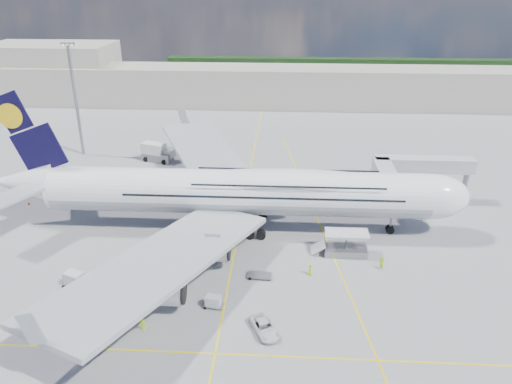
# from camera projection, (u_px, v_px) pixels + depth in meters

# --- Properties ---
(ground) EXTENTS (300.00, 300.00, 0.00)m
(ground) POSITION_uv_depth(u_px,v_px,m) (233.00, 260.00, 74.58)
(ground) COLOR gray
(ground) RESTS_ON ground
(taxi_line_main) EXTENTS (0.25, 220.00, 0.01)m
(taxi_line_main) POSITION_uv_depth(u_px,v_px,m) (233.00, 260.00, 74.58)
(taxi_line_main) COLOR yellow
(taxi_line_main) RESTS_ON ground
(taxi_line_cross) EXTENTS (120.00, 0.25, 0.01)m
(taxi_line_cross) POSITION_uv_depth(u_px,v_px,m) (215.00, 354.00, 56.33)
(taxi_line_cross) COLOR yellow
(taxi_line_cross) RESTS_ON ground
(taxi_line_diag) EXTENTS (14.16, 99.06, 0.01)m
(taxi_line_diag) POSITION_uv_depth(u_px,v_px,m) (323.00, 231.00, 82.95)
(taxi_line_diag) COLOR yellow
(taxi_line_diag) RESTS_ON ground
(airliner) EXTENTS (77.26, 79.15, 23.71)m
(airliner) POSITION_uv_depth(u_px,v_px,m) (240.00, 191.00, 80.91)
(airliner) COLOR white
(airliner) RESTS_ON ground
(jet_bridge) EXTENTS (18.80, 12.10, 8.50)m
(jet_bridge) POSITION_uv_depth(u_px,v_px,m) (409.00, 171.00, 89.31)
(jet_bridge) COLOR #B7B7BC
(jet_bridge) RESTS_ON ground
(cargo_loader) EXTENTS (8.53, 3.20, 3.67)m
(cargo_loader) POSITION_uv_depth(u_px,v_px,m) (345.00, 246.00, 75.81)
(cargo_loader) COLOR silver
(cargo_loader) RESTS_ON ground
(light_mast) EXTENTS (3.00, 0.70, 25.50)m
(light_mast) POSITION_uv_depth(u_px,v_px,m) (76.00, 99.00, 112.43)
(light_mast) COLOR gray
(light_mast) RESTS_ON ground
(terminal) EXTENTS (180.00, 16.00, 12.00)m
(terminal) POSITION_uv_depth(u_px,v_px,m) (263.00, 86.00, 158.84)
(terminal) COLOR #B2AD9E
(terminal) RESTS_ON ground
(hangar) EXTENTS (40.00, 22.00, 18.00)m
(hangar) POSITION_uv_depth(u_px,v_px,m) (54.00, 71.00, 165.94)
(hangar) COLOR #B2AD9E
(hangar) RESTS_ON ground
(tree_line) EXTENTS (160.00, 6.00, 8.00)m
(tree_line) POSITION_uv_depth(u_px,v_px,m) (368.00, 69.00, 198.57)
(tree_line) COLOR #193814
(tree_line) RESTS_ON ground
(dolly_row_a) EXTENTS (3.16, 1.77, 1.96)m
(dolly_row_a) POSITION_uv_depth(u_px,v_px,m) (150.00, 287.00, 66.40)
(dolly_row_a) COLOR gray
(dolly_row_a) RESTS_ON ground
(dolly_row_b) EXTENTS (3.75, 2.88, 2.11)m
(dolly_row_b) POSITION_uv_depth(u_px,v_px,m) (74.00, 279.00, 67.99)
(dolly_row_b) COLOR gray
(dolly_row_b) RESTS_ON ground
(dolly_row_c) EXTENTS (3.45, 2.54, 1.96)m
(dolly_row_c) POSITION_uv_depth(u_px,v_px,m) (123.00, 266.00, 71.12)
(dolly_row_c) COLOR gray
(dolly_row_c) RESTS_ON ground
(dolly_back) EXTENTS (3.61, 2.65, 0.47)m
(dolly_back) POSITION_uv_depth(u_px,v_px,m) (110.00, 281.00, 68.95)
(dolly_back) COLOR gray
(dolly_back) RESTS_ON ground
(dolly_nose_far) EXTENTS (3.53, 2.14, 0.49)m
(dolly_nose_far) POSITION_uv_depth(u_px,v_px,m) (260.00, 275.00, 70.22)
(dolly_nose_far) COLOR gray
(dolly_nose_far) RESTS_ON ground
(dolly_nose_near) EXTENTS (2.79, 1.86, 1.63)m
(dolly_nose_near) POSITION_uv_depth(u_px,v_px,m) (213.00, 301.00, 63.81)
(dolly_nose_near) COLOR gray
(dolly_nose_near) RESTS_ON ground
(baggage_tug) EXTENTS (2.61, 1.31, 1.60)m
(baggage_tug) POSITION_uv_depth(u_px,v_px,m) (206.00, 258.00, 73.90)
(baggage_tug) COLOR silver
(baggage_tug) RESTS_ON ground
(catering_truck_inner) EXTENTS (6.28, 2.50, 3.77)m
(catering_truck_inner) POSITION_uv_depth(u_px,v_px,m) (210.00, 172.00, 102.29)
(catering_truck_inner) COLOR gray
(catering_truck_inner) RESTS_ON ground
(catering_truck_outer) EXTENTS (7.77, 4.69, 4.33)m
(catering_truck_outer) POSITION_uv_depth(u_px,v_px,m) (157.00, 153.00, 112.48)
(catering_truck_outer) COLOR gray
(catering_truck_outer) RESTS_ON ground
(service_van) EXTENTS (4.23, 5.63, 1.42)m
(service_van) POSITION_uv_depth(u_px,v_px,m) (264.00, 328.00, 59.39)
(service_van) COLOR silver
(service_van) RESTS_ON ground
(crew_nose) EXTENTS (0.58, 0.42, 1.50)m
(crew_nose) POSITION_uv_depth(u_px,v_px,m) (369.00, 213.00, 87.29)
(crew_nose) COLOR #A0DC17
(crew_nose) RESTS_ON ground
(crew_loader) EXTENTS (1.09, 1.18, 1.96)m
(crew_loader) POSITION_uv_depth(u_px,v_px,m) (381.00, 264.00, 71.86)
(crew_loader) COLOR #D4FC1A
(crew_loader) RESTS_ON ground
(crew_wing) EXTENTS (0.52, 1.18, 2.00)m
(crew_wing) POSITION_uv_depth(u_px,v_px,m) (203.00, 247.00, 76.06)
(crew_wing) COLOR #C7FA1A
(crew_wing) RESTS_ON ground
(crew_van) EXTENTS (0.85, 1.02, 1.78)m
(crew_van) POSITION_uv_depth(u_px,v_px,m) (310.00, 270.00, 70.60)
(crew_van) COLOR #B5EC18
(crew_van) RESTS_ON ground
(crew_tug) EXTENTS (1.24, 0.83, 1.80)m
(crew_tug) POSITION_uv_depth(u_px,v_px,m) (142.00, 325.00, 59.54)
(crew_tug) COLOR #B6E918
(crew_tug) RESTS_ON ground
(cone_nose) EXTENTS (0.40, 0.40, 0.51)m
(cone_nose) POSITION_uv_depth(u_px,v_px,m) (441.00, 213.00, 88.44)
(cone_nose) COLOR red
(cone_nose) RESTS_ON ground
(cone_wing_left_inner) EXTENTS (0.50, 0.50, 0.64)m
(cone_wing_left_inner) POSITION_uv_depth(u_px,v_px,m) (220.00, 203.00, 92.08)
(cone_wing_left_inner) COLOR red
(cone_wing_left_inner) RESTS_ON ground
(cone_wing_left_outer) EXTENTS (0.50, 0.50, 0.64)m
(cone_wing_left_outer) POSITION_uv_depth(u_px,v_px,m) (150.00, 183.00, 100.76)
(cone_wing_left_outer) COLOR red
(cone_wing_left_outer) RESTS_ON ground
(cone_wing_right_inner) EXTENTS (0.47, 0.47, 0.60)m
(cone_wing_right_inner) POSITION_uv_depth(u_px,v_px,m) (214.00, 248.00, 77.23)
(cone_wing_right_inner) COLOR red
(cone_wing_right_inner) RESTS_ON ground
(cone_wing_right_outer) EXTENTS (0.50, 0.50, 0.63)m
(cone_wing_right_outer) POSITION_uv_depth(u_px,v_px,m) (94.00, 318.00, 61.73)
(cone_wing_right_outer) COLOR red
(cone_wing_right_outer) RESTS_ON ground
(cone_tail) EXTENTS (0.47, 0.47, 0.59)m
(cone_tail) POSITION_uv_depth(u_px,v_px,m) (29.00, 203.00, 92.24)
(cone_tail) COLOR red
(cone_tail) RESTS_ON ground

